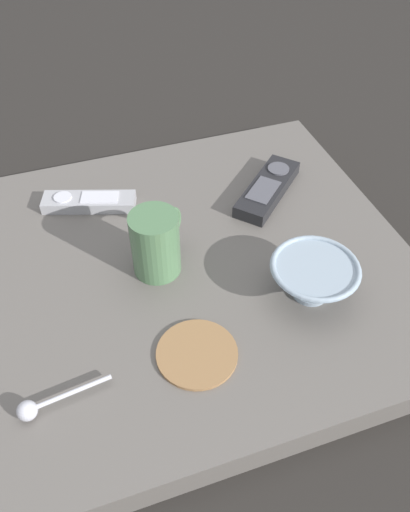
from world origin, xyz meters
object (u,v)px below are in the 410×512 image
at_px(tv_remote_far, 89,202).
at_px(drink_coaster, 197,354).
at_px(teaspoon, 36,407).
at_px(cereal_bowl, 313,278).
at_px(tv_remote_near, 268,188).
at_px(coffee_mug, 157,244).

height_order(tv_remote_far, drink_coaster, tv_remote_far).
height_order(teaspoon, drink_coaster, teaspoon).
relative_size(teaspoon, tv_remote_far, 0.72).
distance_m(cereal_bowl, tv_remote_far, 0.40).
bearing_deg(tv_remote_far, tv_remote_near, 167.44).
xyz_separation_m(tv_remote_far, drink_coaster, (-0.08, 0.35, -0.01)).
height_order(cereal_bowl, tv_remote_near, cereal_bowl).
distance_m(tv_remote_far, drink_coaster, 0.36).
xyz_separation_m(cereal_bowl, drink_coaster, (0.19, 0.05, -0.03)).
distance_m(cereal_bowl, teaspoon, 0.40).
distance_m(cereal_bowl, tv_remote_near, 0.24).
bearing_deg(tv_remote_far, drink_coaster, 103.19).
bearing_deg(tv_remote_far, teaspoon, 70.70).
height_order(coffee_mug, tv_remote_far, coffee_mug).
distance_m(teaspoon, tv_remote_near, 0.52).
xyz_separation_m(coffee_mug, tv_remote_near, (-0.23, -0.11, -0.04)).
bearing_deg(coffee_mug, tv_remote_far, -67.23).
bearing_deg(drink_coaster, teaspoon, 4.26).
bearing_deg(cereal_bowl, tv_remote_near, -98.30).
relative_size(cereal_bowl, tv_remote_near, 0.78).
height_order(coffee_mug, tv_remote_near, coffee_mug).
distance_m(coffee_mug, tv_remote_near, 0.26).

